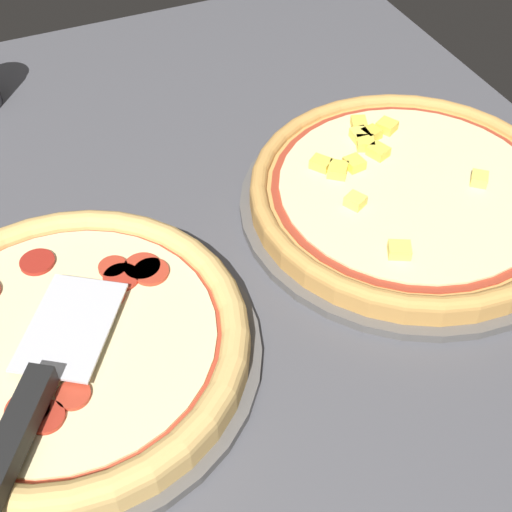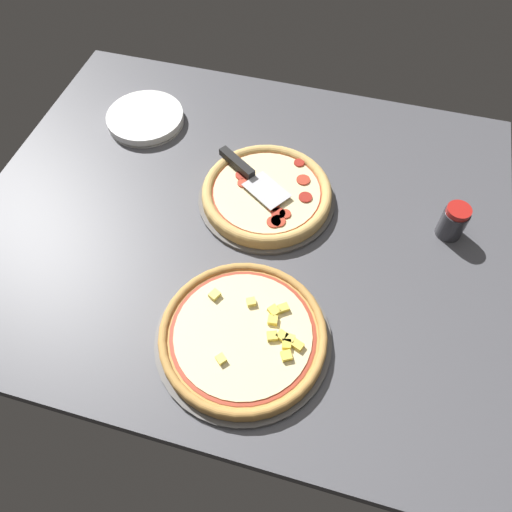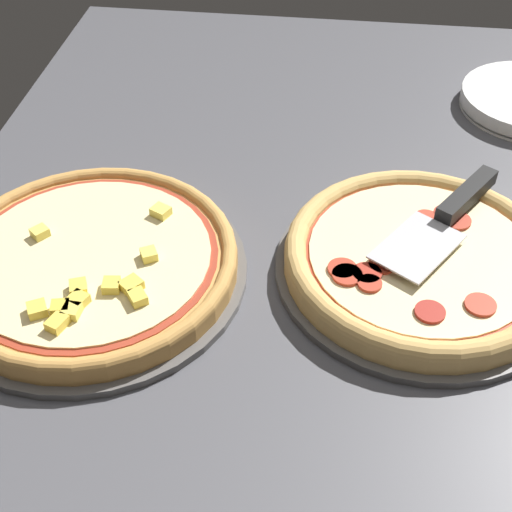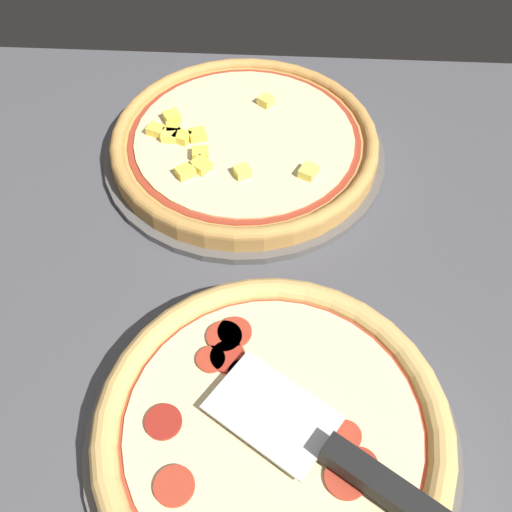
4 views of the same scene
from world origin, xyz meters
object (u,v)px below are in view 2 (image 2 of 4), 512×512
Objects in this scene: serving_spatula at (244,170)px; plate_stack at (145,118)px; parmesan_shaker at (453,222)px; pizza_front at (267,193)px; pizza_back at (243,335)px.

plate_stack is (34.04, -15.15, -3.67)cm from serving_spatula.
parmesan_shaker reaches higher than serving_spatula.
pizza_front is 1.50× the size of plate_stack.
plate_stack is at bearing -25.00° from pizza_front.
pizza_front is 45.26cm from plate_stack.
plate_stack is 2.39× the size of parmesan_shaker.
parmesan_shaker is (-45.07, -1.55, 1.84)cm from pizza_front.
pizza_front is 45.13cm from parmesan_shaker.
parmesan_shaker reaches higher than pizza_front.
parmesan_shaker reaches higher than pizza_back.
pizza_front is at bearing -82.32° from pizza_back.
serving_spatula is 0.99× the size of plate_stack.
pizza_front is at bearing 1.96° from parmesan_shaker.
serving_spatula is 37.44cm from plate_stack.
serving_spatula is at bearing -2.68° from parmesan_shaker.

